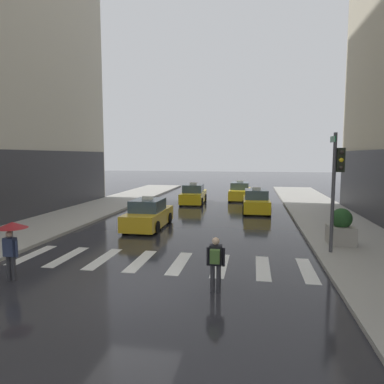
{
  "coord_description": "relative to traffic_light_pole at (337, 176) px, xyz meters",
  "views": [
    {
      "loc": [
        3.45,
        -9.3,
        4.03
      ],
      "look_at": [
        0.35,
        8.0,
        2.18
      ],
      "focal_mm": 32.0,
      "sensor_mm": 36.0,
      "label": 1
    }
  ],
  "objects": [
    {
      "name": "ground_plane",
      "position": [
        -6.7,
        -5.04,
        -3.26
      ],
      "size": [
        160.0,
        160.0,
        0.0
      ],
      "primitive_type": "plane",
      "color": "#26262B"
    },
    {
      "name": "crosswalk_markings",
      "position": [
        -6.7,
        -2.04,
        -3.25
      ],
      "size": [
        11.3,
        2.8,
        0.01
      ],
      "color": "silver",
      "rests_on": "ground"
    },
    {
      "name": "traffic_light_pole",
      "position": [
        0.0,
        0.0,
        0.0
      ],
      "size": [
        0.44,
        0.84,
        4.8
      ],
      "color": "#47474C",
      "rests_on": "curb_right"
    },
    {
      "name": "taxi_lead",
      "position": [
        -9.03,
        3.91,
        -2.53
      ],
      "size": [
        1.94,
        4.54,
        1.8
      ],
      "color": "gold",
      "rests_on": "ground"
    },
    {
      "name": "taxi_second",
      "position": [
        -3.01,
        10.66,
        -2.53
      ],
      "size": [
        2.04,
        4.59,
        1.8
      ],
      "color": "yellow",
      "rests_on": "ground"
    },
    {
      "name": "taxi_third",
      "position": [
        -8.26,
        14.23,
        -2.53
      ],
      "size": [
        2.04,
        4.59,
        1.8
      ],
      "color": "yellow",
      "rests_on": "ground"
    },
    {
      "name": "taxi_fourth",
      "position": [
        -4.44,
        17.35,
        -2.53
      ],
      "size": [
        1.99,
        4.57,
        1.8
      ],
      "color": "yellow",
      "rests_on": "ground"
    },
    {
      "name": "pedestrian_with_umbrella",
      "position": [
        -10.84,
        -4.79,
        -1.74
      ],
      "size": [
        0.96,
        0.96,
        1.94
      ],
      "color": "#333338",
      "rests_on": "ground"
    },
    {
      "name": "pedestrian_with_backpack",
      "position": [
        -4.3,
        -4.56,
        -2.29
      ],
      "size": [
        0.55,
        0.43,
        1.65
      ],
      "color": "#333338",
      "rests_on": "ground"
    },
    {
      "name": "planter_near_corner",
      "position": [
        0.6,
        1.4,
        -2.38
      ],
      "size": [
        1.1,
        1.1,
        1.6
      ],
      "color": "#A8A399",
      "rests_on": "curb_right"
    }
  ]
}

